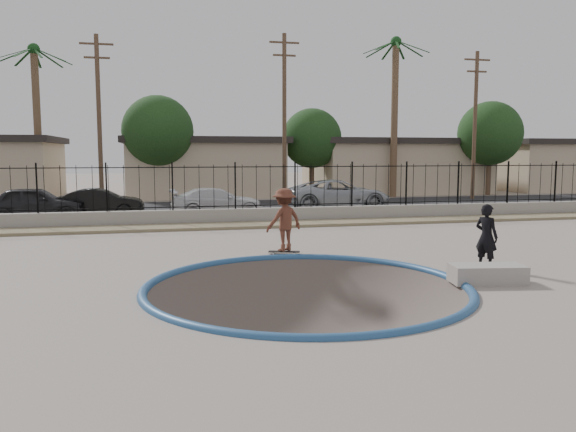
# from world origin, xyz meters

# --- Properties ---
(ground) EXTENTS (120.00, 120.00, 2.20)m
(ground) POSITION_xyz_m (0.00, 12.00, -1.10)
(ground) COLOR gray
(ground) RESTS_ON ground
(bowl_pit) EXTENTS (6.84, 6.84, 1.80)m
(bowl_pit) POSITION_xyz_m (0.00, -1.00, 0.00)
(bowl_pit) COLOR #50443D
(bowl_pit) RESTS_ON ground
(coping_ring) EXTENTS (7.04, 7.04, 0.20)m
(coping_ring) POSITION_xyz_m (0.00, -1.00, 0.00)
(coping_ring) COLOR #27507F
(coping_ring) RESTS_ON ground
(rock_strip) EXTENTS (42.00, 1.60, 0.11)m
(rock_strip) POSITION_xyz_m (0.00, 9.20, 0.06)
(rock_strip) COLOR #998964
(rock_strip) RESTS_ON ground
(retaining_wall) EXTENTS (42.00, 0.45, 0.60)m
(retaining_wall) POSITION_xyz_m (0.00, 10.30, 0.30)
(retaining_wall) COLOR gray
(retaining_wall) RESTS_ON ground
(fence) EXTENTS (40.00, 0.04, 1.80)m
(fence) POSITION_xyz_m (0.00, 10.30, 1.50)
(fence) COLOR black
(fence) RESTS_ON retaining_wall
(street) EXTENTS (90.00, 8.00, 0.04)m
(street) POSITION_xyz_m (0.00, 17.00, 0.02)
(street) COLOR black
(street) RESTS_ON ground
(house_center) EXTENTS (10.60, 8.60, 3.90)m
(house_center) POSITION_xyz_m (0.00, 26.50, 1.97)
(house_center) COLOR #C2A98B
(house_center) RESTS_ON ground
(house_east) EXTENTS (12.60, 8.60, 3.90)m
(house_east) POSITION_xyz_m (14.00, 26.50, 1.97)
(house_east) COLOR #C2A98B
(house_east) RESTS_ON ground
(house_east_far) EXTENTS (11.60, 8.60, 3.90)m
(house_east_far) POSITION_xyz_m (28.00, 26.50, 1.97)
(house_east_far) COLOR #C2A98B
(house_east_far) RESTS_ON ground
(palm_mid) EXTENTS (2.30, 2.30, 9.30)m
(palm_mid) POSITION_xyz_m (-10.00, 24.00, 6.69)
(palm_mid) COLOR brown
(palm_mid) RESTS_ON ground
(palm_right) EXTENTS (2.30, 2.30, 10.30)m
(palm_right) POSITION_xyz_m (12.00, 22.00, 7.33)
(palm_right) COLOR brown
(palm_right) RESTS_ON ground
(utility_pole_left) EXTENTS (1.70, 0.24, 9.00)m
(utility_pole_left) POSITION_xyz_m (-6.00, 19.00, 4.70)
(utility_pole_left) COLOR #473323
(utility_pole_left) RESTS_ON ground
(utility_pole_mid) EXTENTS (1.70, 0.24, 9.50)m
(utility_pole_mid) POSITION_xyz_m (4.00, 19.00, 4.96)
(utility_pole_mid) COLOR #473323
(utility_pole_mid) RESTS_ON ground
(utility_pole_right) EXTENTS (1.70, 0.24, 9.00)m
(utility_pole_right) POSITION_xyz_m (16.00, 19.00, 4.70)
(utility_pole_right) COLOR #473323
(utility_pole_right) RESTS_ON ground
(street_tree_left) EXTENTS (4.32, 4.32, 6.36)m
(street_tree_left) POSITION_xyz_m (-3.00, 23.00, 4.19)
(street_tree_left) COLOR #473323
(street_tree_left) RESTS_ON ground
(street_tree_mid) EXTENTS (3.96, 3.96, 5.83)m
(street_tree_mid) POSITION_xyz_m (7.00, 24.00, 3.84)
(street_tree_mid) COLOR #473323
(street_tree_mid) RESTS_ON ground
(street_tree_right) EXTENTS (4.32, 4.32, 6.36)m
(street_tree_right) POSITION_xyz_m (19.00, 22.00, 4.19)
(street_tree_right) COLOR #473323
(street_tree_right) RESTS_ON ground
(skater) EXTENTS (1.31, 1.06, 1.77)m
(skater) POSITION_xyz_m (0.40, 3.00, 0.89)
(skater) COLOR brown
(skater) RESTS_ON ground
(skateboard) EXTENTS (0.92, 0.47, 0.08)m
(skateboard) POSITION_xyz_m (0.40, 3.00, 0.06)
(skateboard) COLOR black
(skateboard) RESTS_ON ground
(videographer) EXTENTS (0.61, 0.70, 1.62)m
(videographer) POSITION_xyz_m (4.80, -0.15, 0.81)
(videographer) COLOR black
(videographer) RESTS_ON ground
(concrete_ledge) EXTENTS (1.69, 0.95, 0.40)m
(concrete_ledge) POSITION_xyz_m (4.00, -1.50, 0.20)
(concrete_ledge) COLOR gray
(concrete_ledge) RESTS_ON ground
(car_a) EXTENTS (4.16, 1.72, 1.41)m
(car_a) POSITION_xyz_m (-8.21, 13.40, 0.74)
(car_a) COLOR black
(car_a) RESTS_ON street
(car_b) EXTENTS (3.81, 1.42, 1.25)m
(car_b) POSITION_xyz_m (-5.61, 13.87, 0.66)
(car_b) COLOR black
(car_b) RESTS_ON street
(car_c) EXTENTS (4.33, 1.95, 1.23)m
(car_c) POSITION_xyz_m (-0.43, 13.40, 0.65)
(car_c) COLOR silver
(car_c) RESTS_ON street
(car_d) EXTENTS (5.34, 2.50, 1.48)m
(car_d) POSITION_xyz_m (5.95, 15.00, 0.78)
(car_d) COLOR #A1A5AA
(car_d) RESTS_ON street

